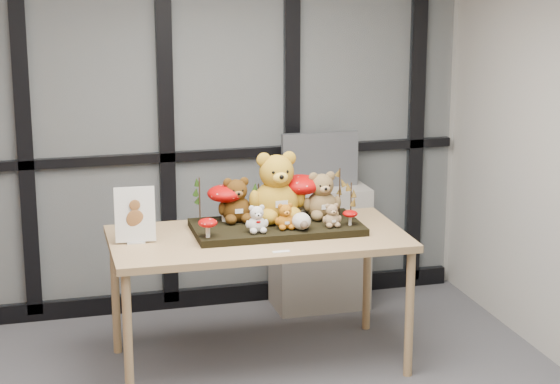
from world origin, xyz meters
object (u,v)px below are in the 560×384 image
object	(u,v)px
diorama_tray	(277,227)
bear_pooh_yellow	(276,183)
mushroom_front_right	(350,217)
sign_holder	(135,217)
bear_small_yellow	(285,215)
bear_white_bow	(257,217)
monitor	(320,160)
cabinet	(320,247)
bear_tan_back	(322,193)
mushroom_back_right	(301,194)
bear_brown_medium	(236,197)
bear_beige_small	(332,214)
mushroom_back_left	(226,201)
plush_cream_hedgehog	(301,220)
mushroom_front_left	(208,227)
display_table	(258,246)

from	to	relation	value
diorama_tray	bear_pooh_yellow	world-z (taller)	bear_pooh_yellow
mushroom_front_right	sign_holder	size ratio (longest dim) A/B	0.30
bear_small_yellow	bear_white_bow	size ratio (longest dim) A/B	0.95
bear_white_bow	monitor	distance (m)	1.14
bear_pooh_yellow	cabinet	bearing A→B (deg)	55.77
cabinet	sign_holder	bearing A→B (deg)	-148.83
bear_tan_back	mushroom_front_right	size ratio (longest dim) A/B	3.15
diorama_tray	mushroom_front_right	bearing A→B (deg)	-17.75
bear_tan_back	mushroom_back_right	world-z (taller)	bear_tan_back
bear_tan_back	bear_brown_medium	bearing A→B (deg)	174.93
bear_beige_small	mushroom_back_left	distance (m)	0.63
plush_cream_hedgehog	bear_pooh_yellow	bearing A→B (deg)	109.58
mushroom_back_left	cabinet	bearing A→B (deg)	39.39
mushroom_back_left	mushroom_back_right	distance (m)	0.45
bear_pooh_yellow	monitor	xyz separation A→B (m)	(0.49, 0.70, -0.04)
mushroom_front_right	sign_holder	xyz separation A→B (m)	(-1.22, 0.11, 0.06)
bear_tan_back	mushroom_back_left	xyz separation A→B (m)	(-0.57, 0.07, -0.03)
plush_cream_hedgehog	monitor	xyz separation A→B (m)	(0.40, 0.95, 0.13)
diorama_tray	bear_small_yellow	xyz separation A→B (m)	(0.02, -0.11, 0.10)
diorama_tray	mushroom_back_left	size ratio (longest dim) A/B	4.09
bear_beige_small	mushroom_front_right	distance (m)	0.11
monitor	bear_beige_small	bearing A→B (deg)	-103.10
diorama_tray	monitor	bearing A→B (deg)	58.55
bear_white_bow	mushroom_back_left	bearing A→B (deg)	115.20
mushroom_front_right	mushroom_back_left	bearing A→B (deg)	158.04
bear_white_bow	sign_holder	bearing A→B (deg)	172.06
bear_white_bow	mushroom_back_left	distance (m)	0.30
bear_brown_medium	monitor	bearing A→B (deg)	44.26
mushroom_back_right	sign_holder	world-z (taller)	same
bear_pooh_yellow	mushroom_front_left	world-z (taller)	bear_pooh_yellow
bear_white_bow	mushroom_back_left	xyz separation A→B (m)	(-0.12, 0.27, 0.03)
mushroom_front_left	plush_cream_hedgehog	bearing A→B (deg)	1.26
bear_brown_medium	bear_small_yellow	world-z (taller)	bear_brown_medium
bear_brown_medium	cabinet	size ratio (longest dim) A/B	0.34
bear_small_yellow	sign_holder	xyz separation A→B (m)	(-0.84, 0.08, 0.03)
display_table	cabinet	distance (m)	1.10
display_table	bear_tan_back	bearing A→B (deg)	17.63
plush_cream_hedgehog	diorama_tray	bearing A→B (deg)	125.42
bear_beige_small	monitor	bearing A→B (deg)	78.00
monitor	bear_white_bow	bearing A→B (deg)	-125.40
diorama_tray	bear_beige_small	distance (m)	0.33
mushroom_front_left	bear_small_yellow	bearing A→B (deg)	6.82
bear_brown_medium	mushroom_back_left	distance (m)	0.07
bear_tan_back	bear_white_bow	bearing A→B (deg)	-154.90
display_table	bear_brown_medium	world-z (taller)	bear_brown_medium
display_table	bear_beige_small	xyz separation A→B (m)	(0.42, -0.07, 0.18)
bear_white_bow	mushroom_front_right	distance (m)	0.56
bear_brown_medium	sign_holder	bearing A→B (deg)	-165.37
bear_small_yellow	bear_beige_small	distance (m)	0.27
bear_brown_medium	bear_beige_small	distance (m)	0.57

